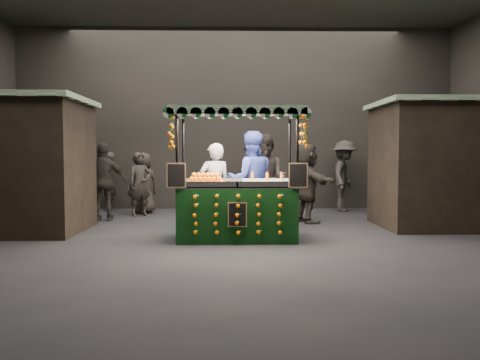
{
  "coord_description": "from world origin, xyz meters",
  "views": [
    {
      "loc": [
        -0.11,
        -8.33,
        1.5
      ],
      "look_at": [
        0.06,
        0.44,
        1.04
      ],
      "focal_mm": 35.89,
      "sensor_mm": 36.0,
      "label": 1
    }
  ],
  "objects": [
    {
      "name": "shopper_7",
      "position": [
        -3.41,
        4.6,
        0.78
      ],
      "size": [
        0.51,
        0.65,
        1.57
      ],
      "rotation": [
        0.0,
        0.0,
        -1.3
      ],
      "color": "black",
      "rests_on": "ground"
    },
    {
      "name": "vendor_blue",
      "position": [
        0.28,
        1.03,
        0.98
      ],
      "size": [
        1.05,
        0.87,
        1.96
      ],
      "rotation": [
        0.0,
        0.0,
        3.29
      ],
      "color": "navy",
      "rests_on": "ground"
    },
    {
      "name": "shopper_4",
      "position": [
        -2.34,
        3.86,
        0.78
      ],
      "size": [
        0.91,
        0.84,
        1.56
      ],
      "rotation": [
        0.0,
        0.0,
        3.73
      ],
      "color": "#292321",
      "rests_on": "ground"
    },
    {
      "name": "shopper_5",
      "position": [
        1.57,
        2.19,
        0.88
      ],
      "size": [
        1.02,
        1.72,
        1.76
      ],
      "rotation": [
        0.0,
        0.0,
        1.9
      ],
      "color": "#282420",
      "rests_on": "ground"
    },
    {
      "name": "juice_stall",
      "position": [
        0.0,
        0.09,
        0.72
      ],
      "size": [
        2.38,
        1.4,
        2.3
      ],
      "color": "black",
      "rests_on": "ground"
    },
    {
      "name": "vendor_grey",
      "position": [
        -0.43,
        0.96,
        0.86
      ],
      "size": [
        0.72,
        0.57,
        1.72
      ],
      "rotation": [
        0.0,
        0.0,
        3.43
      ],
      "color": "gray",
      "rests_on": "ground"
    },
    {
      "name": "market_hall",
      "position": [
        0.0,
        0.0,
        3.38
      ],
      "size": [
        12.1,
        10.1,
        5.05
      ],
      "color": "black",
      "rests_on": "ground"
    },
    {
      "name": "shopper_1",
      "position": [
        0.64,
        1.85,
        0.97
      ],
      "size": [
        1.19,
        1.11,
        1.94
      ],
      "rotation": [
        0.0,
        0.0,
        -0.54
      ],
      "color": "#2C2624",
      "rests_on": "ground"
    },
    {
      "name": "ground",
      "position": [
        0.0,
        0.0,
        0.0
      ],
      "size": [
        12.0,
        12.0,
        0.0
      ],
      "primitive_type": "plane",
      "color": "black",
      "rests_on": "ground"
    },
    {
      "name": "shopper_2",
      "position": [
        -2.99,
        2.55,
        0.89
      ],
      "size": [
        1.07,
        0.51,
        1.77
      ],
      "rotation": [
        0.0,
        0.0,
        3.22
      ],
      "color": "black",
      "rests_on": "ground"
    },
    {
      "name": "neighbour_stall_right",
      "position": [
        4.4,
        1.5,
        1.31
      ],
      "size": [
        3.0,
        2.2,
        2.6
      ],
      "color": "black",
      "rests_on": "ground"
    },
    {
      "name": "shopper_0",
      "position": [
        -2.34,
        3.4,
        0.78
      ],
      "size": [
        0.68,
        0.63,
        1.56
      ],
      "rotation": [
        0.0,
        0.0,
        0.6
      ],
      "color": "black",
      "rests_on": "ground"
    },
    {
      "name": "shopper_6",
      "position": [
        0.34,
        3.86,
        0.97
      ],
      "size": [
        0.49,
        0.72,
        1.94
      ],
      "rotation": [
        0.0,
        0.0,
        -1.61
      ],
      "color": "black",
      "rests_on": "ground"
    },
    {
      "name": "neighbour_stall_left",
      "position": [
        -4.4,
        1.0,
        1.31
      ],
      "size": [
        3.0,
        2.2,
        2.6
      ],
      "color": "black",
      "rests_on": "ground"
    },
    {
      "name": "shopper_3",
      "position": [
        2.9,
        4.32,
        0.94
      ],
      "size": [
        1.12,
        1.39,
        1.88
      ],
      "rotation": [
        0.0,
        0.0,
        1.17
      ],
      "color": "#2E2925",
      "rests_on": "ground"
    }
  ]
}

